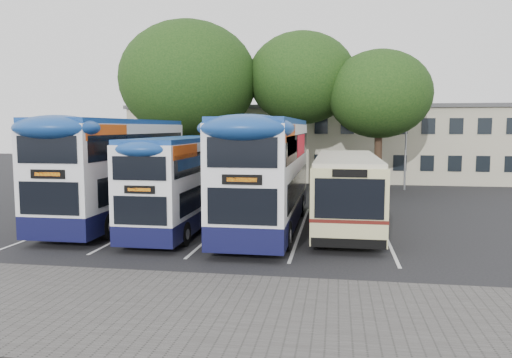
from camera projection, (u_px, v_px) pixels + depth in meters
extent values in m
plane|color=black|center=(298.00, 260.00, 16.64)|extent=(120.00, 120.00, 0.00)
cube|color=#595654|center=(199.00, 311.00, 12.05)|extent=(40.00, 6.00, 0.01)
cube|color=silver|center=(76.00, 222.00, 23.26)|extent=(0.12, 11.00, 0.01)
cube|color=silver|center=(147.00, 224.00, 22.70)|extent=(0.12, 11.00, 0.01)
cube|color=silver|center=(222.00, 227.00, 22.14)|extent=(0.12, 11.00, 0.01)
cube|color=silver|center=(301.00, 230.00, 21.59)|extent=(0.12, 11.00, 0.01)
cube|color=silver|center=(384.00, 232.00, 21.03)|extent=(0.12, 11.00, 0.01)
cube|color=beige|center=(322.00, 144.00, 42.84)|extent=(32.00, 8.00, 6.00)
cube|color=#4C4C4F|center=(323.00, 108.00, 42.52)|extent=(32.40, 8.40, 0.30)
cube|color=black|center=(321.00, 162.00, 39.02)|extent=(30.00, 0.06, 1.20)
cube|color=black|center=(321.00, 126.00, 38.73)|extent=(30.00, 0.06, 1.20)
cylinder|color=gray|center=(406.00, 126.00, 34.85)|extent=(0.14, 0.14, 9.00)
cube|color=gray|center=(408.00, 61.00, 34.39)|extent=(0.12, 0.80, 0.12)
cube|color=gray|center=(409.00, 60.00, 34.00)|extent=(0.25, 0.50, 0.12)
cylinder|color=black|center=(189.00, 150.00, 34.87)|extent=(0.50, 0.50, 5.64)
ellipsoid|color=black|center=(188.00, 80.00, 34.37)|extent=(9.50, 9.50, 8.07)
cylinder|color=black|center=(301.00, 149.00, 34.95)|extent=(0.50, 0.50, 5.73)
ellipsoid|color=black|center=(302.00, 78.00, 34.44)|extent=(7.48, 7.48, 6.36)
cylinder|color=black|center=(378.00, 158.00, 32.81)|extent=(0.50, 0.50, 4.83)
ellipsoid|color=black|center=(380.00, 94.00, 32.38)|extent=(6.74, 6.74, 5.73)
cube|color=#0F1037|center=(119.00, 205.00, 23.46)|extent=(2.71, 11.39, 0.87)
cube|color=white|center=(118.00, 160.00, 23.24)|extent=(2.71, 11.39, 3.36)
cube|color=navy|center=(117.00, 123.00, 23.06)|extent=(2.66, 11.16, 0.33)
cube|color=black|center=(121.00, 179.00, 23.66)|extent=(2.75, 10.09, 1.08)
cube|color=black|center=(117.00, 144.00, 23.16)|extent=(2.75, 10.74, 0.98)
cube|color=#E25213|center=(108.00, 132.00, 19.21)|extent=(0.02, 3.47, 0.60)
cube|color=black|center=(48.00, 174.00, 17.63)|extent=(1.30, 0.06, 0.33)
cylinder|color=black|center=(124.00, 199.00, 26.93)|extent=(0.33, 1.08, 1.08)
cylinder|color=black|center=(167.00, 200.00, 26.54)|extent=(0.33, 1.08, 1.08)
cylinder|color=black|center=(50.00, 224.00, 20.00)|extent=(0.33, 1.08, 1.08)
cylinder|color=black|center=(107.00, 226.00, 19.61)|extent=(0.33, 1.08, 1.08)
cube|color=#0F1037|center=(183.00, 214.00, 21.79)|extent=(2.26, 9.51, 0.72)
cube|color=white|center=(182.00, 174.00, 21.61)|extent=(2.26, 9.51, 2.81)
cube|color=navy|center=(182.00, 140.00, 21.46)|extent=(2.22, 9.32, 0.27)
cube|color=black|center=(185.00, 191.00, 21.95)|extent=(2.30, 8.42, 0.91)
cube|color=black|center=(182.00, 159.00, 21.54)|extent=(2.30, 8.97, 0.82)
cube|color=#E25213|center=(186.00, 152.00, 18.24)|extent=(0.02, 2.90, 0.50)
cube|color=black|center=(139.00, 190.00, 16.92)|extent=(1.09, 0.06, 0.27)
cylinder|color=black|center=(180.00, 208.00, 24.69)|extent=(0.27, 0.91, 0.91)
cylinder|color=black|center=(220.00, 209.00, 24.36)|extent=(0.27, 0.91, 0.91)
cylinder|color=black|center=(132.00, 232.00, 18.91)|extent=(0.27, 0.91, 0.91)
cylinder|color=black|center=(184.00, 234.00, 18.58)|extent=(0.27, 0.91, 0.91)
cube|color=#0F1037|center=(267.00, 212.00, 21.65)|extent=(2.71, 11.36, 0.87)
cube|color=white|center=(267.00, 163.00, 21.43)|extent=(2.71, 11.36, 3.35)
cube|color=navy|center=(267.00, 123.00, 21.26)|extent=(2.65, 11.13, 0.32)
cube|color=black|center=(268.00, 184.00, 21.85)|extent=(2.75, 10.06, 1.08)
cube|color=black|center=(267.00, 146.00, 21.36)|extent=(2.75, 10.71, 0.97)
cube|color=#E25213|center=(291.00, 133.00, 17.41)|extent=(0.02, 3.46, 0.60)
cube|color=black|center=(242.00, 180.00, 15.84)|extent=(1.30, 0.06, 0.32)
cylinder|color=black|center=(252.00, 204.00, 25.11)|extent=(0.32, 1.08, 1.08)
cylinder|color=black|center=(300.00, 206.00, 24.72)|extent=(0.32, 1.08, 1.08)
cylinder|color=black|center=(219.00, 234.00, 18.21)|extent=(0.32, 1.08, 1.08)
cylinder|color=black|center=(286.00, 236.00, 17.82)|extent=(0.32, 1.08, 1.08)
cube|color=red|center=(301.00, 145.00, 22.47)|extent=(0.02, 4.33, 0.92)
cube|color=beige|center=(346.00, 190.00, 22.07)|extent=(2.65, 10.59, 2.70)
cube|color=beige|center=(347.00, 158.00, 21.92)|extent=(2.54, 10.16, 0.21)
cube|color=black|center=(346.00, 178.00, 22.54)|extent=(2.69, 8.47, 0.95)
cube|color=#5A1712|center=(346.00, 200.00, 22.11)|extent=(2.68, 10.61, 0.13)
cube|color=black|center=(349.00, 199.00, 16.82)|extent=(2.33, 0.06, 1.38)
cylinder|color=black|center=(315.00, 230.00, 18.84)|extent=(0.32, 1.06, 1.06)
cylinder|color=black|center=(380.00, 233.00, 18.46)|extent=(0.32, 1.06, 1.06)
cylinder|color=black|center=(321.00, 204.00, 25.49)|extent=(0.32, 1.06, 1.06)
cylinder|color=black|center=(369.00, 205.00, 25.11)|extent=(0.32, 1.06, 1.06)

